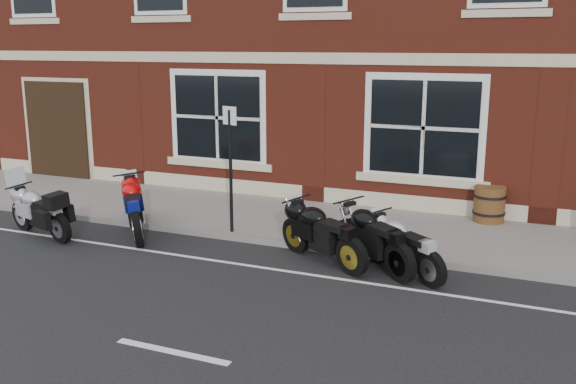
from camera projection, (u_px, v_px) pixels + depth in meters
name	position (u px, v px, depth m)	size (l,w,h in m)	color
ground	(273.00, 274.00, 10.62)	(80.00, 80.00, 0.00)	black
sidewalk	(332.00, 224.00, 13.30)	(30.00, 3.00, 0.12)	slate
kerb	(304.00, 246.00, 11.88)	(30.00, 0.16, 0.12)	slate
moto_touring_silver	(40.00, 209.00, 12.63)	(1.94, 0.74, 1.31)	black
moto_sport_red	(137.00, 205.00, 12.72)	(1.52, 1.90, 1.03)	black
moto_sport_black	(323.00, 231.00, 11.06)	(1.94, 1.20, 0.97)	black
moto_sport_silver	(403.00, 244.00, 10.55)	(1.63, 1.29, 0.88)	black
moto_naked_black	(373.00, 235.00, 10.83)	(1.77, 1.50, 0.98)	black
barrel_planter	(489.00, 204.00, 13.23)	(0.67, 0.67, 0.74)	#4E3A15
parking_sign	(230.00, 161.00, 12.26)	(0.34, 0.13, 2.45)	black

